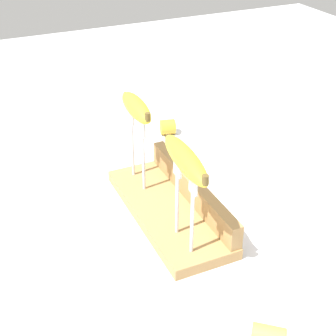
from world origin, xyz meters
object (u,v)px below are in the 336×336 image
fork_stand_right (185,199)px  banana_raised_right (185,159)px  banana_chunk_near (168,127)px  fork_stand_left (138,143)px  banana_raised_left (136,107)px

fork_stand_right → banana_raised_right: size_ratio=0.89×
banana_raised_right → banana_chunk_near: size_ratio=3.74×
fork_stand_left → banana_raised_right: banana_raised_right is taller
fork_stand_left → banana_chunk_near: size_ratio=3.35×
fork_stand_right → banana_chunk_near: bearing=158.9°
fork_stand_left → banana_raised_left: size_ratio=1.07×
fork_stand_left → banana_chunk_near: bearing=142.1°
fork_stand_left → banana_chunk_near: fork_stand_left is taller
fork_stand_right → banana_raised_left: (-0.24, 0.00, 0.09)m
banana_raised_left → banana_chunk_near: 0.36m
fork_stand_left → banana_raised_left: 0.09m
banana_raised_right → banana_chunk_near: bearing=158.9°
banana_raised_right → fork_stand_left: bearing=-180.0°
banana_raised_left → banana_raised_right: banana_raised_left is taller
fork_stand_right → banana_raised_left: 0.26m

